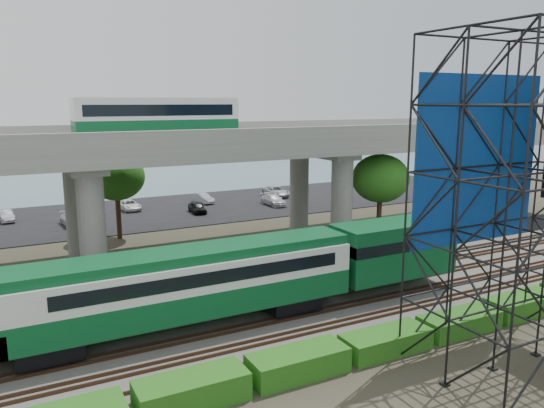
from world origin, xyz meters
TOP-DOWN VIEW (x-y plane):
  - ground at (0.00, 0.00)m, footprint 140.00×140.00m
  - ballast_bed at (0.00, 2.00)m, footprint 90.00×12.00m
  - service_road at (0.00, 10.50)m, footprint 90.00×5.00m
  - parking_lot at (0.00, 34.00)m, footprint 90.00×18.00m
  - harbor_water at (0.00, 56.00)m, footprint 140.00×40.00m
  - rail_tracks at (0.00, 2.00)m, footprint 90.00×9.52m
  - commuter_train at (-5.20, 2.00)m, footprint 29.30×3.06m
  - overpass at (-0.32, 16.00)m, footprint 80.00×12.00m
  - scaffold_tower at (5.76, -7.98)m, footprint 9.36×6.36m
  - hedge_strip at (1.01, -4.30)m, footprint 34.60×1.80m
  - trees at (-4.67, 16.17)m, footprint 40.94×16.94m
  - suv at (-15.34, 10.92)m, footprint 5.75×2.91m
  - parked_cars at (1.45, 33.55)m, footprint 37.19×9.51m

SIDE VIEW (x-z plane):
  - ground at x=0.00m, z-range 0.00..0.00m
  - harbor_water at x=0.00m, z-range 0.00..0.03m
  - service_road at x=0.00m, z-range 0.00..0.08m
  - parking_lot at x=0.00m, z-range 0.00..0.08m
  - ballast_bed at x=0.00m, z-range 0.00..0.20m
  - rail_tracks at x=0.00m, z-range 0.20..0.36m
  - hedge_strip at x=1.01m, z-range -0.04..1.16m
  - parked_cars at x=1.45m, z-range 0.04..1.33m
  - suv at x=-15.34m, z-range 0.08..1.64m
  - commuter_train at x=-5.20m, z-range 0.73..5.03m
  - trees at x=-4.67m, z-range 1.73..9.42m
  - scaffold_tower at x=5.76m, z-range -0.03..14.97m
  - overpass at x=-0.32m, z-range 2.01..14.41m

